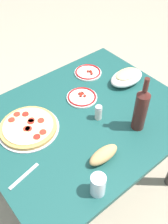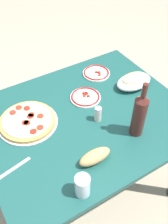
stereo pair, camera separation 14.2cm
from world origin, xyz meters
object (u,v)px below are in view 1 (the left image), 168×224
(dining_table, at_px, (84,131))
(bread_loaf, at_px, (104,155))
(side_plate_near, at_px, (82,97))
(pepperoni_pizza, at_px, (28,127))
(baked_pasta_dish, at_px, (127,77))
(water_glass, at_px, (98,185))
(wine_bottle, at_px, (141,109))
(side_plate_far, at_px, (88,72))
(spice_shaker, at_px, (98,113))

(dining_table, xyz_separation_m, bread_loaf, (0.11, 0.28, 0.16))
(side_plate_near, bearing_deg, pepperoni_pizza, 1.49)
(baked_pasta_dish, xyz_separation_m, water_glass, (0.65, 0.46, 0.01))
(wine_bottle, height_order, side_plate_near, wine_bottle)
(bread_loaf, bearing_deg, baked_pasta_dish, -146.21)
(wine_bottle, xyz_separation_m, bread_loaf, (0.28, 0.04, -0.10))
(dining_table, distance_m, wine_bottle, 0.40)
(wine_bottle, bearing_deg, pepperoni_pizza, -37.84)
(dining_table, relative_size, wine_bottle, 3.55)
(pepperoni_pizza, height_order, baked_pasta_dish, baked_pasta_dish)
(water_glass, bearing_deg, bread_loaf, -140.66)
(side_plate_near, bearing_deg, side_plate_far, -138.38)
(pepperoni_pizza, xyz_separation_m, side_plate_near, (-0.38, -0.01, -0.01))
(water_glass, bearing_deg, dining_table, -122.20)
(wine_bottle, relative_size, bread_loaf, 1.94)
(dining_table, xyz_separation_m, wine_bottle, (-0.17, 0.24, 0.26))
(pepperoni_pizza, distance_m, bread_loaf, 0.43)
(side_plate_far, distance_m, spice_shaker, 0.42)
(bread_loaf, relative_size, spice_shaker, 1.92)
(baked_pasta_dish, height_order, side_plate_far, baked_pasta_dish)
(side_plate_near, distance_m, side_plate_far, 0.25)
(wine_bottle, relative_size, water_glass, 2.93)
(pepperoni_pizza, distance_m, spice_shaker, 0.39)
(side_plate_far, xyz_separation_m, spice_shaker, (0.22, 0.36, 0.03))
(baked_pasta_dish, relative_size, bread_loaf, 1.44)
(side_plate_far, bearing_deg, side_plate_near, 41.62)
(side_plate_near, bearing_deg, water_glass, 57.21)
(side_plate_far, relative_size, spice_shaker, 2.08)
(side_plate_near, xyz_separation_m, bread_loaf, (0.20, 0.41, 0.02))
(baked_pasta_dish, bearing_deg, pepperoni_pizza, -4.05)
(wine_bottle, distance_m, water_glass, 0.45)
(pepperoni_pizza, relative_size, spice_shaker, 3.77)
(pepperoni_pizza, relative_size, bread_loaf, 1.97)
(dining_table, xyz_separation_m, side_plate_near, (-0.09, -0.12, 0.14))
(dining_table, bearing_deg, bread_loaf, 68.24)
(dining_table, relative_size, side_plate_near, 6.24)
(dining_table, bearing_deg, pepperoni_pizza, -21.30)
(pepperoni_pizza, bearing_deg, water_glass, 94.86)
(dining_table, relative_size, water_glass, 10.38)
(water_glass, xyz_separation_m, side_plate_near, (-0.33, -0.52, -0.05))
(pepperoni_pizza, height_order, side_plate_far, pepperoni_pizza)
(pepperoni_pizza, distance_m, water_glass, 0.51)
(side_plate_far, bearing_deg, wine_bottle, 78.99)
(baked_pasta_dish, distance_m, side_plate_near, 0.33)
(wine_bottle, bearing_deg, baked_pasta_dish, -127.25)
(dining_table, xyz_separation_m, water_glass, (0.25, 0.39, 0.18))
(baked_pasta_dish, distance_m, wine_bottle, 0.40)
(wine_bottle, distance_m, side_plate_far, 0.56)
(spice_shaker, bearing_deg, bread_loaf, 53.37)
(baked_pasta_dish, relative_size, spice_shaker, 2.76)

